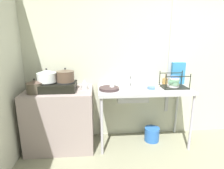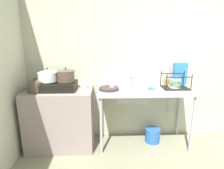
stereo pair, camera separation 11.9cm
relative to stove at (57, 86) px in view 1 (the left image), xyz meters
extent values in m
cube|color=#B8B9A2|center=(1.83, 0.33, 0.35)|extent=(5.50, 0.10, 2.53)
cube|color=#A5A5AA|center=(1.67, 0.28, 0.48)|extent=(0.05, 0.01, 2.02)
cube|color=gray|center=(0.01, 0.00, -0.49)|extent=(0.92, 0.57, 0.86)
cube|color=#A5A5AA|center=(1.21, 0.00, -0.08)|extent=(1.31, 0.57, 0.04)
cylinder|color=#A6A3AD|center=(0.60, -0.24, -0.51)|extent=(0.04, 0.04, 0.82)
cylinder|color=#A6A1B1|center=(1.83, -0.24, -0.51)|extent=(0.04, 0.04, 0.82)
cylinder|color=#AAA4A9|center=(0.60, 0.24, -0.51)|extent=(0.04, 0.04, 0.82)
cylinder|color=#AAADAE|center=(1.83, 0.24, -0.51)|extent=(0.04, 0.04, 0.82)
cube|color=black|center=(0.00, 0.00, -0.01)|extent=(0.51, 0.37, 0.11)
cylinder|color=black|center=(-0.12, 0.00, 0.06)|extent=(0.25, 0.25, 0.02)
cylinder|color=black|center=(0.12, 0.00, 0.06)|extent=(0.25, 0.25, 0.02)
cylinder|color=silver|center=(-0.12, 0.00, 0.13)|extent=(0.26, 0.26, 0.12)
cone|color=silver|center=(-0.12, 0.00, 0.21)|extent=(0.26, 0.26, 0.04)
sphere|color=black|center=(-0.12, 0.00, 0.24)|extent=(0.02, 0.02, 0.02)
cylinder|color=#4E3C2F|center=(0.12, 0.00, 0.14)|extent=(0.23, 0.23, 0.14)
cone|color=brown|center=(0.12, 0.00, 0.22)|extent=(0.24, 0.24, 0.02)
sphere|color=black|center=(0.12, 0.00, 0.24)|extent=(0.02, 0.02, 0.02)
cylinder|color=#4B4336|center=(-0.26, -0.09, 0.01)|extent=(0.21, 0.21, 0.14)
cone|color=#4D3B31|center=(-0.26, -0.09, 0.09)|extent=(0.21, 0.21, 0.03)
sphere|color=black|center=(-0.26, -0.09, 0.12)|extent=(0.02, 0.02, 0.02)
cylinder|color=silver|center=(0.37, 0.04, -0.03)|extent=(0.09, 0.09, 0.06)
cone|color=silver|center=(0.37, 0.04, 0.04)|extent=(0.09, 0.09, 0.07)
cube|color=#A5A5AA|center=(1.02, -0.04, -0.13)|extent=(0.41, 0.33, 0.14)
cylinder|color=#A5A5AA|center=(1.04, 0.15, 0.02)|extent=(0.02, 0.02, 0.15)
torus|color=#A5A5AA|center=(1.04, 0.10, 0.09)|extent=(0.12, 0.02, 0.12)
cylinder|color=#392B2C|center=(0.71, -0.03, -0.04)|extent=(0.28, 0.28, 0.04)
cylinder|color=black|center=(1.48, -0.10, 0.05)|extent=(0.01, 0.01, 0.22)
cylinder|color=black|center=(1.83, -0.10, 0.05)|extent=(0.01, 0.01, 0.22)
cylinder|color=black|center=(1.48, 0.15, 0.05)|extent=(0.01, 0.01, 0.22)
cylinder|color=black|center=(1.83, 0.15, 0.05)|extent=(0.01, 0.01, 0.22)
cylinder|color=black|center=(1.65, -0.10, 0.13)|extent=(0.34, 0.01, 0.01)
cylinder|color=black|center=(1.65, 0.15, 0.13)|extent=(0.34, 0.01, 0.01)
cube|color=black|center=(1.65, 0.02, -0.05)|extent=(0.36, 0.28, 0.01)
cylinder|color=white|center=(1.64, 0.03, -0.03)|extent=(0.16, 0.16, 0.03)
cylinder|color=slate|center=(1.65, 0.01, 0.00)|extent=(0.16, 0.16, 0.03)
cylinder|color=gray|center=(1.65, 0.02, 0.02)|extent=(0.15, 0.15, 0.03)
cylinder|color=slate|center=(1.66, 0.03, 0.05)|extent=(0.14, 0.14, 0.03)
cylinder|color=white|center=(1.66, 0.03, 0.07)|extent=(0.13, 0.13, 0.03)
cylinder|color=#4569B1|center=(1.66, 0.03, 0.09)|extent=(0.12, 0.12, 0.03)
cylinder|color=beige|center=(1.38, -0.07, -0.03)|extent=(0.06, 0.06, 0.06)
cylinder|color=#4D75A2|center=(1.31, -0.03, -0.04)|extent=(0.12, 0.12, 0.04)
cylinder|color=white|center=(0.75, 0.00, 0.04)|extent=(0.07, 0.07, 0.20)
cylinder|color=white|center=(0.75, 0.00, 0.17)|extent=(0.03, 0.03, 0.05)
cube|color=teal|center=(1.80, 0.23, 0.11)|extent=(0.20, 0.07, 0.33)
cylinder|color=#A3793D|center=(1.60, 0.22, -0.02)|extent=(0.08, 0.08, 0.09)
cylinder|color=olive|center=(1.60, 0.22, 0.05)|extent=(0.02, 0.06, 0.15)
cylinder|color=#275DB2|center=(1.38, 0.04, -0.81)|extent=(0.23, 0.23, 0.21)
camera|label=1|loc=(0.54, -2.49, 0.65)|focal=29.70mm
camera|label=2|loc=(0.66, -2.49, 0.65)|focal=29.70mm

